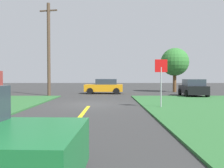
# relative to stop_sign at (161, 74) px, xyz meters

# --- Properties ---
(ground_plane) EXTENTS (120.00, 120.00, 0.00)m
(ground_plane) POSITION_rel_stop_sign_xyz_m (-4.25, 1.99, -1.96)
(ground_plane) COLOR #333333
(lane_stripe_center) EXTENTS (0.20, 14.00, 0.01)m
(lane_stripe_center) POSITION_rel_stop_sign_xyz_m (-4.25, -6.01, -1.96)
(lane_stripe_center) COLOR yellow
(lane_stripe_center) RESTS_ON ground
(stop_sign) EXTENTS (0.73, 0.11, 2.80)m
(stop_sign) POSITION_rel_stop_sign_xyz_m (0.00, 0.00, 0.00)
(stop_sign) COLOR #9EA0A8
(stop_sign) RESTS_ON ground
(car_approaching_junction) EXTENTS (4.18, 2.23, 1.62)m
(car_approaching_junction) POSITION_rel_stop_sign_xyz_m (-3.59, 11.73, -1.16)
(car_approaching_junction) COLOR orange
(car_approaching_junction) RESTS_ON ground
(car_on_crossroad) EXTENTS (2.29, 4.04, 1.62)m
(car_on_crossroad) POSITION_rel_stop_sign_xyz_m (4.85, 8.09, -1.16)
(car_on_crossroad) COLOR black
(car_on_crossroad) RESTS_ON ground
(utility_pole_mid) EXTENTS (1.79, 0.47, 9.00)m
(utility_pole_mid) POSITION_rel_stop_sign_xyz_m (-8.95, 9.08, 2.65)
(utility_pole_mid) COLOR #4E3A2B
(utility_pole_mid) RESTS_ON ground
(oak_tree_left) EXTENTS (3.40, 3.40, 5.40)m
(oak_tree_left) POSITION_rel_stop_sign_xyz_m (4.96, 14.52, 1.71)
(oak_tree_left) COLOR brown
(oak_tree_left) RESTS_ON ground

